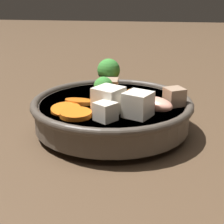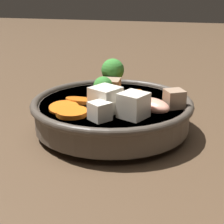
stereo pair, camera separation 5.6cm
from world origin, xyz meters
TOP-DOWN VIEW (x-y plane):
  - ground_plane at (0.00, 0.00)m, footprint 3.00×3.00m
  - stirfry_bowl at (0.00, 0.00)m, footprint 0.24×0.24m
  - napkin at (-0.21, 0.02)m, footprint 0.13×0.11m

SIDE VIEW (x-z plane):
  - ground_plane at x=0.00m, z-range 0.00..0.00m
  - napkin at x=-0.21m, z-range 0.00..0.00m
  - stirfry_bowl at x=0.00m, z-range -0.01..0.09m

